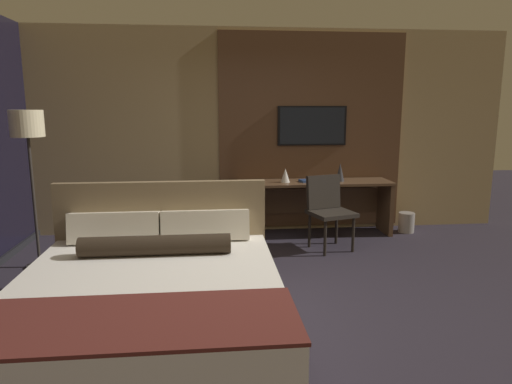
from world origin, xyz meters
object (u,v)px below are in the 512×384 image
Objects in this scene: desk at (314,197)px; floor_lamp at (28,137)px; tv at (312,126)px; bed at (151,300)px; waste_bin at (406,222)px; vase_short at (285,175)px; desk_chair at (328,205)px; vase_tall at (340,172)px; book at (308,181)px.

desk is 1.21× the size of floor_lamp.
floor_lamp is (-3.33, -1.25, -0.04)m from tv.
bed reaches higher than waste_bin.
bed is 11.79× the size of vase_short.
desk_chair reaches higher than waste_bin.
vase_tall reaches higher than book.
desk is at bearing 75.32° from desk_chair.
vase_short is (-0.44, 0.58, 0.29)m from desk_chair.
floor_lamp is at bearing -168.31° from waste_bin.
book is (-0.44, -0.01, -0.11)m from vase_tall.
vase_tall is 0.99× the size of book.
book is at bearing 85.22° from desk_chair.
vase_tall is 1.22m from waste_bin.
waste_bin is at bearing 11.69° from floor_lamp.
book is (3.23, 0.97, -0.68)m from floor_lamp.
tv reaches higher than waste_bin.
tv is 1.28m from desk_chair.
desk_chair reaches higher than desk.
book is (1.79, 2.69, 0.46)m from bed.
bed is 1.28× the size of floor_lamp.
tv is (0.00, 0.22, 0.97)m from desk.
book is at bearing -150.26° from desk.
book is at bearing 56.31° from bed.
tv is 0.79m from book.
bed is at bearing -124.59° from desk.
floor_lamp is 4.93m from waste_bin.
waste_bin is (1.30, 0.58, -0.41)m from desk_chair.
vase_tall is at bearing 14.94° from floor_lamp.
vase_short is at bearing -179.86° from waste_bin.
desk_chair is (0.03, -0.87, -0.94)m from tv.
book is 0.89× the size of waste_bin.
book is 1.56m from waste_bin.
desk is 2.16× the size of tv.
desk_chair is at bearing 6.46° from floor_lamp.
waste_bin is (1.33, -0.07, -0.38)m from desk.
floor_lamp is at bearing -163.20° from book.
desk_chair reaches higher than book.
floor_lamp reaches higher than desk_chair.
waste_bin is at bearing 39.74° from bed.
desk_chair is 3.68× the size of vase_tall.
vase_tall is 1.32× the size of vase_short.
vase_tall reaches higher than desk.
book is (-0.13, 0.59, 0.22)m from desk_chair.
floor_lamp is (-3.35, -0.38, 0.90)m from desk_chair.
bed is 7.88× the size of waste_bin.
bed is at bearing -122.56° from tv.
floor_lamp is 6.98× the size of vase_tall.
vase_tall reaches higher than waste_bin.
desk is 0.65m from desk_chair.
desk_chair is 4.85× the size of vase_short.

